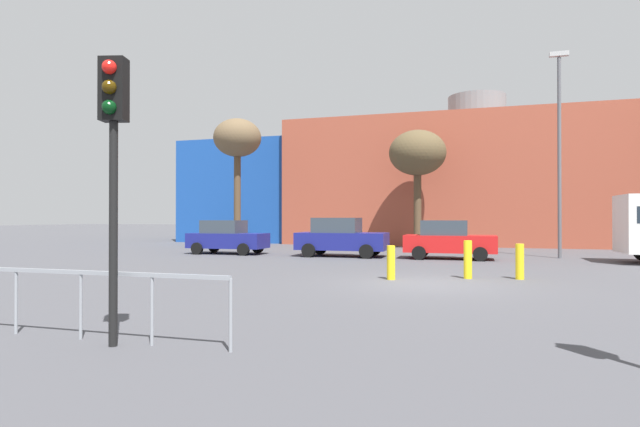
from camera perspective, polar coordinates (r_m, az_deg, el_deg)
The scene contains 13 objects.
ground_plane at distance 14.18m, azimuth 11.89°, elevation -7.82°, with size 200.00×200.00×0.00m, color #47474C.
building_backdrop at distance 37.65m, azimuth 17.38°, elevation 3.06°, with size 42.73×11.29×10.48m.
parked_car_0 at distance 25.58m, azimuth -10.52°, elevation -2.65°, with size 3.88×1.90×1.68m.
parked_car_1 at distance 23.48m, azimuth 2.35°, elevation -2.70°, with size 4.17×2.05×1.81m.
parked_car_2 at distance 22.76m, azimuth 14.36°, elevation -2.90°, with size 3.91×1.92×1.69m.
traffic_light_near_left at distance 7.76m, azimuth -22.44°, elevation 8.33°, with size 0.41×0.40×4.09m.
bare_tree_0 at distance 31.72m, azimuth -9.36°, elevation 8.14°, with size 2.94×2.94×7.92m.
bare_tree_2 at distance 29.86m, azimuth 11.00°, elevation 6.59°, with size 3.29×3.29×6.89m.
bollard_yellow_0 at distance 15.95m, azimuth 21.72°, elevation -5.09°, with size 0.24×0.24×1.05m, color yellow.
bollard_yellow_1 at distance 15.62m, azimuth 16.43°, elevation -5.04°, with size 0.24×0.24×1.13m, color yellow.
bollard_yellow_2 at distance 14.91m, azimuth 8.06°, elevation -5.54°, with size 0.24×0.24×1.00m, color yellow.
street_lamp at distance 25.07m, azimuth 25.52°, elevation 7.25°, with size 0.80×0.24×9.25m.
pedestrian_railing at distance 8.81m, azimuth -28.51°, elevation -7.07°, with size 6.24×0.06×1.03m.
Camera 1 is at (1.20, -14.01, 1.82)m, focal length 28.20 mm.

